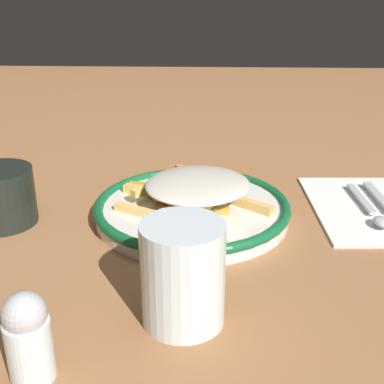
{
  "coord_description": "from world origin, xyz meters",
  "views": [
    {
      "loc": [
        -0.02,
        0.64,
        0.31
      ],
      "look_at": [
        0.0,
        0.0,
        0.04
      ],
      "focal_mm": 47.43,
      "sensor_mm": 36.0,
      "label": 1
    }
  ],
  "objects": [
    {
      "name": "water_glass",
      "position": [
        0.0,
        0.23,
        0.05
      ],
      "size": [
        0.08,
        0.08,
        0.1
      ],
      "primitive_type": "cylinder",
      "color": "silver",
      "rests_on": "ground_plane"
    },
    {
      "name": "napkin",
      "position": [
        -0.25,
        -0.04,
        0.0
      ],
      "size": [
        0.16,
        0.24,
        0.01
      ],
      "primitive_type": "cube",
      "rotation": [
        0.0,
        0.0,
        0.04
      ],
      "color": "white",
      "rests_on": "ground_plane"
    },
    {
      "name": "salt_shaker",
      "position": [
        0.12,
        0.31,
        0.04
      ],
      "size": [
        0.04,
        0.04,
        0.08
      ],
      "color": "silver",
      "rests_on": "ground_plane"
    },
    {
      "name": "plate",
      "position": [
        0.0,
        0.0,
        0.01
      ],
      "size": [
        0.27,
        0.27,
        0.03
      ],
      "color": "silver",
      "rests_on": "ground_plane"
    },
    {
      "name": "ground_plane",
      "position": [
        0.0,
        0.0,
        0.0
      ],
      "size": [
        2.6,
        2.6,
        0.0
      ],
      "primitive_type": "plane",
      "color": "#9D673F"
    },
    {
      "name": "spoon",
      "position": [
        -0.25,
        -0.0,
        0.01
      ],
      "size": [
        0.03,
        0.15,
        0.01
      ],
      "color": "silver",
      "rests_on": "napkin"
    },
    {
      "name": "fries_heap",
      "position": [
        -0.0,
        -0.0,
        0.04
      ],
      "size": [
        0.22,
        0.21,
        0.04
      ],
      "color": "#C0882F",
      "rests_on": "plate"
    }
  ]
}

